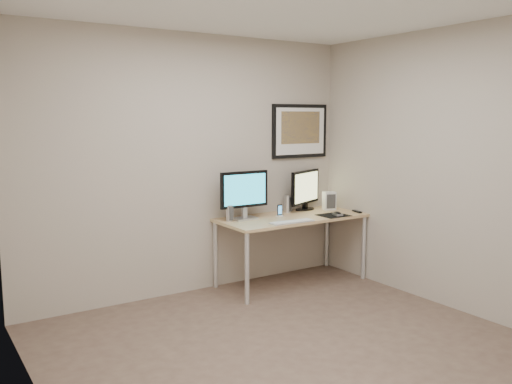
{
  "coord_description": "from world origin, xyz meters",
  "views": [
    {
      "loc": [
        -2.41,
        -3.19,
        1.78
      ],
      "look_at": [
        0.38,
        1.1,
        1.07
      ],
      "focal_mm": 38.0,
      "sensor_mm": 36.0,
      "label": 1
    }
  ],
  "objects_px": {
    "speaker_right": "(288,204)",
    "phone_dock": "(280,210)",
    "monitor_large": "(244,193)",
    "monitor_tv": "(305,189)",
    "speaker_left": "(229,213)",
    "keyboard": "(292,222)",
    "framed_art": "(300,131)",
    "fan_unit": "(329,201)",
    "desk": "(292,222)"
  },
  "relations": [
    {
      "from": "speaker_right",
      "to": "phone_dock",
      "type": "height_order",
      "value": "speaker_right"
    },
    {
      "from": "monitor_large",
      "to": "monitor_tv",
      "type": "relative_size",
      "value": 1.01
    },
    {
      "from": "speaker_left",
      "to": "phone_dock",
      "type": "distance_m",
      "value": 0.59
    },
    {
      "from": "monitor_tv",
      "to": "keyboard",
      "type": "distance_m",
      "value": 0.79
    },
    {
      "from": "speaker_left",
      "to": "speaker_right",
      "type": "bearing_deg",
      "value": -1.16
    },
    {
      "from": "speaker_right",
      "to": "phone_dock",
      "type": "relative_size",
      "value": 1.45
    },
    {
      "from": "framed_art",
      "to": "phone_dock",
      "type": "distance_m",
      "value": 0.99
    },
    {
      "from": "monitor_tv",
      "to": "speaker_left",
      "type": "height_order",
      "value": "monitor_tv"
    },
    {
      "from": "keyboard",
      "to": "speaker_right",
      "type": "bearing_deg",
      "value": 60.11
    },
    {
      "from": "framed_art",
      "to": "monitor_tv",
      "type": "relative_size",
      "value": 1.38
    },
    {
      "from": "phone_dock",
      "to": "keyboard",
      "type": "height_order",
      "value": "phone_dock"
    },
    {
      "from": "keyboard",
      "to": "fan_unit",
      "type": "height_order",
      "value": "fan_unit"
    },
    {
      "from": "framed_art",
      "to": "speaker_left",
      "type": "height_order",
      "value": "framed_art"
    },
    {
      "from": "speaker_right",
      "to": "keyboard",
      "type": "relative_size",
      "value": 0.39
    },
    {
      "from": "desk",
      "to": "speaker_left",
      "type": "relative_size",
      "value": 9.63
    },
    {
      "from": "framed_art",
      "to": "monitor_large",
      "type": "height_order",
      "value": "framed_art"
    },
    {
      "from": "desk",
      "to": "monitor_tv",
      "type": "relative_size",
      "value": 2.94
    },
    {
      "from": "monitor_tv",
      "to": "speaker_right",
      "type": "relative_size",
      "value": 2.9
    },
    {
      "from": "framed_art",
      "to": "monitor_tv",
      "type": "bearing_deg",
      "value": -85.49
    },
    {
      "from": "desk",
      "to": "monitor_tv",
      "type": "distance_m",
      "value": 0.52
    },
    {
      "from": "framed_art",
      "to": "speaker_left",
      "type": "bearing_deg",
      "value": -168.77
    },
    {
      "from": "monitor_large",
      "to": "phone_dock",
      "type": "relative_size",
      "value": 4.23
    },
    {
      "from": "framed_art",
      "to": "speaker_right",
      "type": "height_order",
      "value": "framed_art"
    },
    {
      "from": "framed_art",
      "to": "monitor_large",
      "type": "xyz_separation_m",
      "value": [
        -0.87,
        -0.2,
        -0.61
      ]
    },
    {
      "from": "fan_unit",
      "to": "speaker_left",
      "type": "bearing_deg",
      "value": -164.42
    },
    {
      "from": "phone_dock",
      "to": "fan_unit",
      "type": "distance_m",
      "value": 0.72
    },
    {
      "from": "speaker_right",
      "to": "fan_unit",
      "type": "xyz_separation_m",
      "value": [
        0.5,
        -0.11,
        0.01
      ]
    },
    {
      "from": "speaker_left",
      "to": "keyboard",
      "type": "relative_size",
      "value": 0.35
    },
    {
      "from": "monitor_tv",
      "to": "keyboard",
      "type": "relative_size",
      "value": 1.14
    },
    {
      "from": "monitor_tv",
      "to": "desk",
      "type": "bearing_deg",
      "value": -170.82
    },
    {
      "from": "monitor_large",
      "to": "phone_dock",
      "type": "distance_m",
      "value": 0.46
    },
    {
      "from": "phone_dock",
      "to": "keyboard",
      "type": "relative_size",
      "value": 0.27
    },
    {
      "from": "monitor_tv",
      "to": "speaker_left",
      "type": "xyz_separation_m",
      "value": [
        -1.06,
        -0.11,
        -0.16
      ]
    },
    {
      "from": "speaker_left",
      "to": "keyboard",
      "type": "height_order",
      "value": "speaker_left"
    },
    {
      "from": "desk",
      "to": "phone_dock",
      "type": "height_order",
      "value": "phone_dock"
    },
    {
      "from": "fan_unit",
      "to": "speaker_right",
      "type": "bearing_deg",
      "value": -176.19
    },
    {
      "from": "framed_art",
      "to": "phone_dock",
      "type": "relative_size",
      "value": 5.78
    },
    {
      "from": "monitor_large",
      "to": "speaker_right",
      "type": "xyz_separation_m",
      "value": [
        0.62,
        0.09,
        -0.18
      ]
    },
    {
      "from": "speaker_right",
      "to": "phone_dock",
      "type": "distance_m",
      "value": 0.27
    },
    {
      "from": "phone_dock",
      "to": "fan_unit",
      "type": "height_order",
      "value": "fan_unit"
    },
    {
      "from": "monitor_tv",
      "to": "fan_unit",
      "type": "relative_size",
      "value": 2.64
    },
    {
      "from": "framed_art",
      "to": "fan_unit",
      "type": "bearing_deg",
      "value": -41.72
    },
    {
      "from": "fan_unit",
      "to": "monitor_large",
      "type": "bearing_deg",
      "value": -164.75
    },
    {
      "from": "speaker_right",
      "to": "fan_unit",
      "type": "distance_m",
      "value": 0.52
    },
    {
      "from": "speaker_left",
      "to": "speaker_right",
      "type": "xyz_separation_m",
      "value": [
        0.8,
        0.09,
        0.01
      ]
    },
    {
      "from": "keyboard",
      "to": "monitor_large",
      "type": "bearing_deg",
      "value": 129.86
    },
    {
      "from": "monitor_tv",
      "to": "speaker_right",
      "type": "xyz_separation_m",
      "value": [
        -0.25,
        -0.01,
        -0.15
      ]
    },
    {
      "from": "speaker_right",
      "to": "framed_art",
      "type": "bearing_deg",
      "value": 1.64
    },
    {
      "from": "monitor_large",
      "to": "phone_dock",
      "type": "xyz_separation_m",
      "value": [
        0.4,
        -0.07,
        -0.21
      ]
    },
    {
      "from": "framed_art",
      "to": "speaker_right",
      "type": "relative_size",
      "value": 4.0
    }
  ]
}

